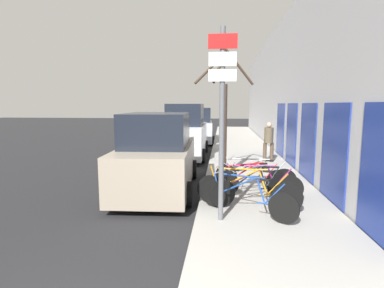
% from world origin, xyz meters
% --- Properties ---
extents(ground_plane, '(80.00, 80.00, 0.00)m').
position_xyz_m(ground_plane, '(0.00, 11.20, 0.00)').
color(ground_plane, black).
extents(sidewalk_curb, '(3.20, 32.00, 0.15)m').
position_xyz_m(sidewalk_curb, '(2.60, 14.00, 0.07)').
color(sidewalk_curb, '#9E9B93').
rests_on(sidewalk_curb, ground).
extents(building_facade, '(0.23, 32.00, 6.50)m').
position_xyz_m(building_facade, '(4.35, 13.91, 3.22)').
color(building_facade, '#BCBCC1').
rests_on(building_facade, ground).
extents(signpost, '(0.56, 0.12, 3.84)m').
position_xyz_m(signpost, '(1.53, 3.96, 2.30)').
color(signpost, '#595B60').
rests_on(signpost, sidewalk_curb).
extents(bicycle_0, '(1.98, 1.22, 0.88)m').
position_xyz_m(bicycle_0, '(2.07, 4.30, 0.53)').
color(bicycle_0, black).
rests_on(bicycle_0, sidewalk_curb).
extents(bicycle_1, '(2.36, 0.74, 0.94)m').
position_xyz_m(bicycle_1, '(2.13, 4.76, 0.55)').
color(bicycle_1, black).
rests_on(bicycle_1, sidewalk_curb).
extents(bicycle_2, '(1.97, 1.08, 0.90)m').
position_xyz_m(bicycle_2, '(2.26, 5.07, 0.53)').
color(bicycle_2, black).
rests_on(bicycle_2, sidewalk_curb).
extents(bicycle_3, '(2.18, 0.54, 0.86)m').
position_xyz_m(bicycle_3, '(2.46, 5.53, 0.52)').
color(bicycle_3, black).
rests_on(bicycle_3, sidewalk_curb).
extents(bicycle_4, '(2.11, 0.80, 0.84)m').
position_xyz_m(bicycle_4, '(2.25, 5.84, 0.52)').
color(bicycle_4, black).
rests_on(bicycle_4, sidewalk_curb).
extents(bicycle_5, '(2.20, 0.72, 0.88)m').
position_xyz_m(bicycle_5, '(2.45, 6.37, 0.53)').
color(bicycle_5, black).
rests_on(bicycle_5, sidewalk_curb).
extents(parked_car_0, '(2.28, 4.65, 2.27)m').
position_xyz_m(parked_car_0, '(-0.31, 6.42, 1.03)').
color(parked_car_0, gray).
rests_on(parked_car_0, ground).
extents(parked_car_1, '(1.99, 4.68, 2.54)m').
position_xyz_m(parked_car_1, '(-0.18, 12.05, 1.14)').
color(parked_car_1, silver).
rests_on(parked_car_1, ground).
extents(parked_car_2, '(2.29, 4.75, 2.29)m').
position_xyz_m(parked_car_2, '(-0.12, 17.64, 1.03)').
color(parked_car_2, '#B2B7BC').
rests_on(parked_car_2, ground).
extents(pedestrian_near, '(0.43, 0.36, 1.64)m').
position_xyz_m(pedestrian_near, '(3.43, 10.46, 1.10)').
color(pedestrian_near, '#4C3D2D').
rests_on(pedestrian_near, sidewalk_curb).
extents(street_tree, '(1.92, 1.12, 4.17)m').
position_xyz_m(street_tree, '(1.58, 7.84, 2.03)').
color(street_tree, '#3D2D23').
rests_on(street_tree, sidewalk_curb).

